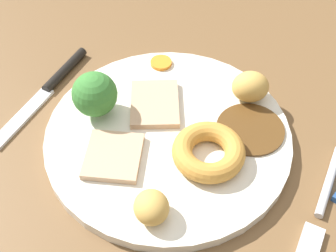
{
  "coord_description": "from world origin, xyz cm",
  "views": [
    {
      "loc": [
        -15.17,
        29.4,
        42.67
      ],
      "look_at": [
        -2.14,
        0.67,
        6.0
      ],
      "focal_mm": 46.18,
      "sensor_mm": 36.0,
      "label": 1
    }
  ],
  "objects": [
    {
      "name": "knife",
      "position": [
        15.12,
        -0.76,
        4.05
      ],
      "size": [
        2.07,
        18.54,
        1.2
      ],
      "rotation": [
        0.0,
        0.0,
        1.54
      ],
      "color": "black",
      "rests_on": "dining_table"
    },
    {
      "name": "gravy_pool",
      "position": [
        -10.57,
        -3.49,
        5.15
      ],
      "size": [
        7.79,
        7.79,
        0.3
      ],
      "primitive_type": "cylinder",
      "color": "#563819",
      "rests_on": "dinner_plate"
    },
    {
      "name": "dinner_plate",
      "position": [
        -2.14,
        0.67,
        4.3
      ],
      "size": [
        28.04,
        28.04,
        1.4
      ],
      "primitive_type": "cylinder",
      "color": "silver",
      "rests_on": "dining_table"
    },
    {
      "name": "dining_table",
      "position": [
        0.0,
        0.0,
        1.8
      ],
      "size": [
        120.0,
        84.0,
        3.6
      ],
      "primitive_type": "cube",
      "color": "brown",
      "rests_on": "ground"
    },
    {
      "name": "yorkshire_pudding",
      "position": [
        -7.59,
        2.25,
        6.11
      ],
      "size": [
        7.87,
        7.87,
        2.22
      ],
      "primitive_type": "torus",
      "color": "#C68938",
      "rests_on": "dinner_plate"
    },
    {
      "name": "meat_slice_under",
      "position": [
        0.97,
        -2.35,
        5.4
      ],
      "size": [
        8.31,
        9.06,
        0.8
      ],
      "primitive_type": "cube",
      "rotation": [
        0.0,
        0.0,
        2.02
      ],
      "color": "tan",
      "rests_on": "dinner_plate"
    },
    {
      "name": "roast_potato_right",
      "position": [
        -5.08,
        11.0,
        6.49
      ],
      "size": [
        5.02,
        5.05,
        2.98
      ],
      "primitive_type": "ellipsoid",
      "rotation": [
        0.0,
        0.0,
        5.4
      ],
      "color": "tan",
      "rests_on": "dinner_plate"
    },
    {
      "name": "broccoli_floret",
      "position": [
        6.66,
        1.37,
        8.0
      ],
      "size": [
        5.2,
        5.2,
        5.64
      ],
      "color": "#8CB766",
      "rests_on": "dinner_plate"
    },
    {
      "name": "roast_potato_left",
      "position": [
        -8.81,
        -8.31,
        6.87
      ],
      "size": [
        5.53,
        5.18,
        3.73
      ],
      "primitive_type": "ellipsoid",
      "rotation": [
        0.0,
        0.0,
        0.4
      ],
      "color": "tan",
      "rests_on": "dinner_plate"
    },
    {
      "name": "meat_slice_main",
      "position": [
        1.67,
        6.51,
        5.4
      ],
      "size": [
        7.59,
        7.84,
        0.8
      ],
      "primitive_type": "cube",
      "rotation": [
        0.0,
        0.0,
        1.89
      ],
      "color": "tan",
      "rests_on": "dinner_plate"
    },
    {
      "name": "carrot_coin_front",
      "position": [
        3.48,
        -9.52,
        5.23
      ],
      "size": [
        2.78,
        2.78,
        0.46
      ],
      "primitive_type": "cylinder",
      "color": "orange",
      "rests_on": "dinner_plate"
    },
    {
      "name": "fork",
      "position": [
        -20.15,
        2.4,
        3.99
      ],
      "size": [
        2.17,
        15.29,
        0.9
      ],
      "rotation": [
        0.0,
        0.0,
        1.53
      ],
      "color": "silver",
      "rests_on": "dining_table"
    }
  ]
}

